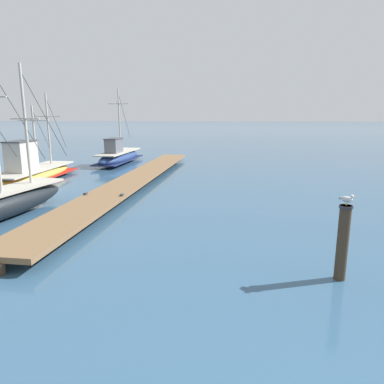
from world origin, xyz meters
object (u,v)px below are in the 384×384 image
(mooring_piling, at_px, (343,242))
(perched_seagull, at_px, (347,199))
(fishing_boat_1, at_px, (32,171))
(fishing_boat_2, at_px, (119,156))

(mooring_piling, height_order, perched_seagull, perched_seagull)
(mooring_piling, relative_size, perched_seagull, 5.87)
(fishing_boat_1, relative_size, perched_seagull, 26.23)
(perched_seagull, bearing_deg, fishing_boat_1, 141.73)
(fishing_boat_2, bearing_deg, perched_seagull, -59.20)
(fishing_boat_1, relative_size, fishing_boat_2, 1.12)
(fishing_boat_1, bearing_deg, mooring_piling, -38.27)
(fishing_boat_2, bearing_deg, fishing_boat_1, -107.76)
(fishing_boat_1, height_order, perched_seagull, fishing_boat_1)
(fishing_boat_2, distance_m, perched_seagull, 21.94)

